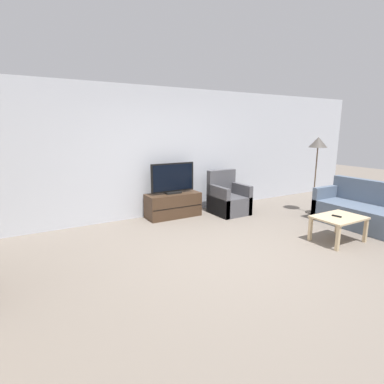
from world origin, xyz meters
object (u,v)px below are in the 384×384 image
at_px(tv_stand, 173,205).
at_px(coffee_table, 339,220).
at_px(armchair, 228,200).
at_px(floor_lamp, 318,146).
at_px(tv, 173,179).
at_px(remote, 337,216).
at_px(couch, 371,214).

xyz_separation_m(tv_stand, coffee_table, (1.73, -2.67, 0.11)).
bearing_deg(armchair, floor_lamp, -29.17).
bearing_deg(armchair, tv, 163.25).
distance_m(tv, coffee_table, 3.21).
height_order(remote, couch, couch).
bearing_deg(couch, floor_lamp, 90.58).
bearing_deg(tv_stand, tv, -90.00).
bearing_deg(coffee_table, tv_stand, 122.96).
bearing_deg(armchair, coffee_table, -76.61).
xyz_separation_m(remote, couch, (1.17, 0.10, -0.15)).
bearing_deg(armchair, couch, -52.60).
bearing_deg(tv, remote, -57.49).
height_order(tv_stand, floor_lamp, floor_lamp).
bearing_deg(tv, floor_lamp, -24.30).
height_order(tv, floor_lamp, floor_lamp).
xyz_separation_m(remote, floor_lamp, (1.16, 1.36, 1.04)).
relative_size(coffee_table, remote, 5.22).
relative_size(couch, floor_lamp, 1.15).
height_order(armchair, coffee_table, armchair).
relative_size(tv_stand, coffee_table, 1.42).
bearing_deg(tv_stand, remote, -57.51).
relative_size(coffee_table, couch, 0.42).
bearing_deg(armchair, remote, -77.50).
bearing_deg(remote, floor_lamp, 39.45).
bearing_deg(tv_stand, couch, -41.78).
relative_size(tv, floor_lamp, 0.58).
distance_m(coffee_table, couch, 1.14).
height_order(tv, remote, tv).
height_order(tv, couch, tv).
distance_m(tv_stand, armchair, 1.23).
xyz_separation_m(armchair, couch, (1.68, -2.20, -0.01)).
distance_m(armchair, couch, 2.77).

